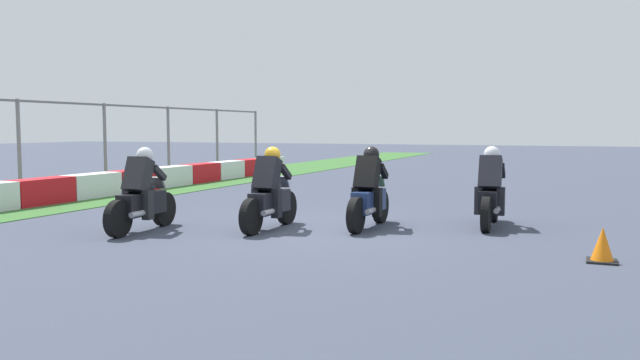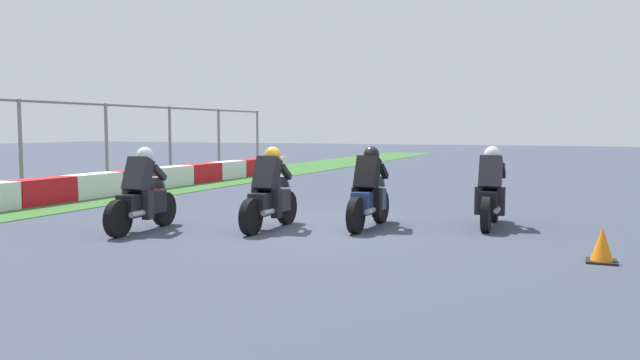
{
  "view_description": "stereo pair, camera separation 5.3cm",
  "coord_description": "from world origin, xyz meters",
  "px_view_note": "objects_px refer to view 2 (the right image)",
  "views": [
    {
      "loc": [
        -10.74,
        -4.51,
        1.85
      ],
      "look_at": [
        0.05,
        -0.02,
        0.9
      ],
      "focal_mm": 36.06,
      "sensor_mm": 36.0,
      "label": 1
    },
    {
      "loc": [
        -10.72,
        -4.56,
        1.85
      ],
      "look_at": [
        0.05,
        -0.02,
        0.9
      ],
      "focal_mm": 36.06,
      "sensor_mm": 36.0,
      "label": 2
    }
  ],
  "objects_px": {
    "rider_lane_b": "(369,194)",
    "traffic_cone": "(602,246)",
    "rider_lane_a": "(491,194)",
    "rider_lane_c": "(270,195)",
    "rider_lane_d": "(142,197)"
  },
  "relations": [
    {
      "from": "rider_lane_b",
      "to": "rider_lane_d",
      "type": "relative_size",
      "value": 1.0
    },
    {
      "from": "rider_lane_b",
      "to": "rider_lane_c",
      "type": "distance_m",
      "value": 1.83
    },
    {
      "from": "rider_lane_b",
      "to": "rider_lane_d",
      "type": "distance_m",
      "value": 4.11
    },
    {
      "from": "traffic_cone",
      "to": "rider_lane_b",
      "type": "bearing_deg",
      "value": 66.96
    },
    {
      "from": "rider_lane_b",
      "to": "traffic_cone",
      "type": "relative_size",
      "value": 4.15
    },
    {
      "from": "rider_lane_a",
      "to": "rider_lane_c",
      "type": "xyz_separation_m",
      "value": [
        -1.87,
        3.67,
        0.0
      ]
    },
    {
      "from": "rider_lane_a",
      "to": "rider_lane_b",
      "type": "distance_m",
      "value": 2.29
    },
    {
      "from": "rider_lane_c",
      "to": "rider_lane_d",
      "type": "distance_m",
      "value": 2.28
    },
    {
      "from": "rider_lane_c",
      "to": "rider_lane_b",
      "type": "bearing_deg",
      "value": -61.53
    },
    {
      "from": "rider_lane_b",
      "to": "traffic_cone",
      "type": "xyz_separation_m",
      "value": [
        -1.67,
        -3.93,
        -0.4
      ]
    },
    {
      "from": "rider_lane_a",
      "to": "rider_lane_c",
      "type": "relative_size",
      "value": 1.0
    },
    {
      "from": "rider_lane_a",
      "to": "traffic_cone",
      "type": "xyz_separation_m",
      "value": [
        -2.68,
        -1.88,
        -0.4
      ]
    },
    {
      "from": "rider_lane_b",
      "to": "traffic_cone",
      "type": "distance_m",
      "value": 4.29
    },
    {
      "from": "rider_lane_d",
      "to": "traffic_cone",
      "type": "bearing_deg",
      "value": -91.74
    },
    {
      "from": "rider_lane_d",
      "to": "traffic_cone",
      "type": "height_order",
      "value": "rider_lane_d"
    }
  ]
}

